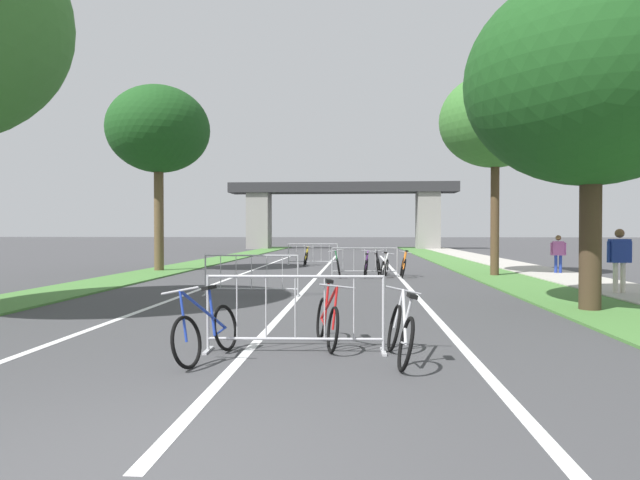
{
  "coord_description": "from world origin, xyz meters",
  "views": [
    {
      "loc": [
        1.51,
        -3.48,
        1.64
      ],
      "look_at": [
        -0.33,
        22.08,
        1.23
      ],
      "focal_mm": 30.24,
      "sensor_mm": 36.0,
      "label": 1
    }
  ],
  "objects_px": {
    "tree_right_oak_mid": "(495,121)",
    "crowd_barrier_fourth": "(313,254)",
    "bicycle_white_0": "(385,267)",
    "bicycle_green_1": "(338,266)",
    "bicycle_purple_7": "(366,267)",
    "bicycle_red_3": "(327,320)",
    "bicycle_yellow_5": "(306,258)",
    "bicycle_orange_8": "(403,267)",
    "crowd_barrier_nearest": "(295,314)",
    "pedestrian_in_red_jacket": "(619,255)",
    "bicycle_black_6": "(378,266)",
    "tree_left_maple_mid": "(158,130)",
    "tree_right_pine_far": "(592,80)",
    "bicycle_blue_2": "(207,331)",
    "crowd_barrier_second": "(251,275)",
    "bicycle_silver_4": "(400,332)",
    "pedestrian_with_backpack": "(558,251)",
    "crowd_barrier_third": "(365,262)"
  },
  "relations": [
    {
      "from": "tree_right_oak_mid",
      "to": "crowd_barrier_fourth",
      "type": "distance_m",
      "value": 10.7
    },
    {
      "from": "bicycle_white_0",
      "to": "bicycle_green_1",
      "type": "height_order",
      "value": "bicycle_green_1"
    },
    {
      "from": "bicycle_green_1",
      "to": "bicycle_purple_7",
      "type": "height_order",
      "value": "bicycle_green_1"
    },
    {
      "from": "bicycle_red_3",
      "to": "bicycle_yellow_5",
      "type": "height_order",
      "value": "same"
    },
    {
      "from": "bicycle_purple_7",
      "to": "bicycle_orange_8",
      "type": "relative_size",
      "value": 0.98
    },
    {
      "from": "crowd_barrier_nearest",
      "to": "pedestrian_in_red_jacket",
      "type": "relative_size",
      "value": 1.44
    },
    {
      "from": "bicycle_black_6",
      "to": "tree_right_oak_mid",
      "type": "bearing_deg",
      "value": 2.25
    },
    {
      "from": "tree_left_maple_mid",
      "to": "tree_right_pine_far",
      "type": "distance_m",
      "value": 16.5
    },
    {
      "from": "bicycle_white_0",
      "to": "bicycle_purple_7",
      "type": "distance_m",
      "value": 0.67
    },
    {
      "from": "crowd_barrier_nearest",
      "to": "bicycle_red_3",
      "type": "xyz_separation_m",
      "value": [
        0.41,
        0.44,
        -0.16
      ]
    },
    {
      "from": "tree_right_pine_far",
      "to": "tree_right_oak_mid",
      "type": "height_order",
      "value": "tree_right_oak_mid"
    },
    {
      "from": "pedestrian_in_red_jacket",
      "to": "bicycle_yellow_5",
      "type": "bearing_deg",
      "value": 128.29
    },
    {
      "from": "bicycle_white_0",
      "to": "bicycle_blue_2",
      "type": "xyz_separation_m",
      "value": [
        -2.88,
        -12.63,
        0.01
      ]
    },
    {
      "from": "tree_right_oak_mid",
      "to": "crowd_barrier_second",
      "type": "relative_size",
      "value": 3.02
    },
    {
      "from": "crowd_barrier_nearest",
      "to": "crowd_barrier_second",
      "type": "xyz_separation_m",
      "value": [
        -1.86,
        6.28,
        0.0
      ]
    },
    {
      "from": "bicycle_yellow_5",
      "to": "bicycle_purple_7",
      "type": "relative_size",
      "value": 1.06
    },
    {
      "from": "crowd_barrier_nearest",
      "to": "crowd_barrier_fourth",
      "type": "distance_m",
      "value": 18.89
    },
    {
      "from": "bicycle_white_0",
      "to": "crowd_barrier_fourth",
      "type": "bearing_deg",
      "value": 125.92
    },
    {
      "from": "tree_right_pine_far",
      "to": "bicycle_silver_4",
      "type": "height_order",
      "value": "tree_right_pine_far"
    },
    {
      "from": "tree_right_oak_mid",
      "to": "bicycle_green_1",
      "type": "height_order",
      "value": "tree_right_oak_mid"
    },
    {
      "from": "bicycle_red_3",
      "to": "bicycle_purple_7",
      "type": "bearing_deg",
      "value": -106.6
    },
    {
      "from": "bicycle_silver_4",
      "to": "bicycle_orange_8",
      "type": "relative_size",
      "value": 1.04
    },
    {
      "from": "bicycle_black_6",
      "to": "bicycle_orange_8",
      "type": "xyz_separation_m",
      "value": [
        0.86,
        -0.81,
        0.03
      ]
    },
    {
      "from": "tree_right_oak_mid",
      "to": "crowd_barrier_fourth",
      "type": "xyz_separation_m",
      "value": [
        -7.17,
        6.06,
        -5.14
      ]
    },
    {
      "from": "bicycle_silver_4",
      "to": "bicycle_yellow_5",
      "type": "height_order",
      "value": "bicycle_yellow_5"
    },
    {
      "from": "tree_right_oak_mid",
      "to": "bicycle_green_1",
      "type": "distance_m",
      "value": 7.79
    },
    {
      "from": "tree_left_maple_mid",
      "to": "pedestrian_in_red_jacket",
      "type": "distance_m",
      "value": 17.21
    },
    {
      "from": "bicycle_blue_2",
      "to": "bicycle_orange_8",
      "type": "distance_m",
      "value": 13.14
    },
    {
      "from": "bicycle_blue_2",
      "to": "bicycle_silver_4",
      "type": "bearing_deg",
      "value": -165.63
    },
    {
      "from": "tree_right_pine_far",
      "to": "bicycle_purple_7",
      "type": "height_order",
      "value": "tree_right_pine_far"
    },
    {
      "from": "tree_left_maple_mid",
      "to": "tree_right_oak_mid",
      "type": "xyz_separation_m",
      "value": [
        13.14,
        -1.54,
        -0.13
      ]
    },
    {
      "from": "tree_right_oak_mid",
      "to": "bicycle_red_3",
      "type": "relative_size",
      "value": 4.65
    },
    {
      "from": "bicycle_red_3",
      "to": "bicycle_yellow_5",
      "type": "relative_size",
      "value": 0.92
    },
    {
      "from": "tree_right_oak_mid",
      "to": "bicycle_purple_7",
      "type": "distance_m",
      "value": 7.1
    },
    {
      "from": "bicycle_white_0",
      "to": "pedestrian_in_red_jacket",
      "type": "height_order",
      "value": "pedestrian_in_red_jacket"
    },
    {
      "from": "crowd_barrier_nearest",
      "to": "bicycle_blue_2",
      "type": "distance_m",
      "value": 1.2
    },
    {
      "from": "tree_left_maple_mid",
      "to": "pedestrian_with_backpack",
      "type": "bearing_deg",
      "value": -2.58
    },
    {
      "from": "bicycle_black_6",
      "to": "crowd_barrier_second",
      "type": "bearing_deg",
      "value": -112.24
    },
    {
      "from": "pedestrian_in_red_jacket",
      "to": "bicycle_white_0",
      "type": "bearing_deg",
      "value": 137.28
    },
    {
      "from": "bicycle_green_1",
      "to": "bicycle_red_3",
      "type": "height_order",
      "value": "bicycle_green_1"
    },
    {
      "from": "crowd_barrier_nearest",
      "to": "bicycle_yellow_5",
      "type": "bearing_deg",
      "value": 95.14
    },
    {
      "from": "crowd_barrier_nearest",
      "to": "bicycle_blue_2",
      "type": "bearing_deg",
      "value": -156.2
    },
    {
      "from": "tree_right_pine_far",
      "to": "bicycle_green_1",
      "type": "relative_size",
      "value": 3.88
    },
    {
      "from": "tree_left_maple_mid",
      "to": "crowd_barrier_fourth",
      "type": "height_order",
      "value": "tree_left_maple_mid"
    },
    {
      "from": "bicycle_white_0",
      "to": "pedestrian_in_red_jacket",
      "type": "relative_size",
      "value": 0.98
    },
    {
      "from": "crowd_barrier_nearest",
      "to": "crowd_barrier_second",
      "type": "distance_m",
      "value": 6.55
    },
    {
      "from": "crowd_barrier_fourth",
      "to": "bicycle_white_0",
      "type": "xyz_separation_m",
      "value": [
        3.15,
        -6.69,
        -0.17
      ]
    },
    {
      "from": "bicycle_blue_2",
      "to": "tree_right_pine_far",
      "type": "bearing_deg",
      "value": -132.73
    },
    {
      "from": "tree_right_oak_mid",
      "to": "crowd_barrier_third",
      "type": "height_order",
      "value": "tree_right_oak_mid"
    },
    {
      "from": "crowd_barrier_fourth",
      "to": "bicycle_white_0",
      "type": "height_order",
      "value": "crowd_barrier_fourth"
    }
  ]
}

